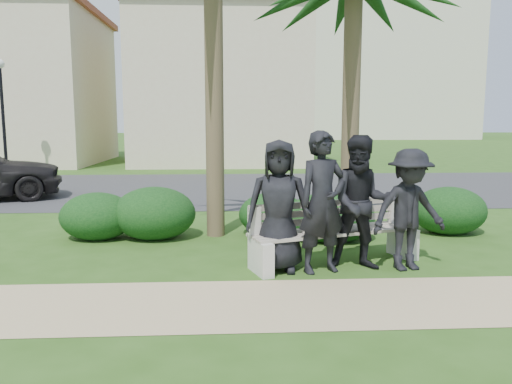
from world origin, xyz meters
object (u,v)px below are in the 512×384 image
man_a (279,206)px  man_d (409,210)px  man_c (362,203)px  man_b (323,202)px  street_lamp (2,96)px  park_bench (335,237)px

man_a → man_d: bearing=2.5°
man_d → man_c: bearing=161.7°
man_b → man_d: (1.20, 0.04, -0.12)m
man_a → man_c: 1.15m
street_lamp → man_c: size_ratio=2.31×
park_bench → man_c: man_c is taller
man_b → man_d: bearing=-17.1°
man_c → man_d: size_ratio=1.11×
man_c → man_a: bearing=-173.7°
man_b → man_d: man_b is taller
street_lamp → park_bench: size_ratio=1.62×
street_lamp → man_c: 16.27m
man_c → man_d: (0.64, -0.06, -0.09)m
park_bench → street_lamp: bearing=110.7°
street_lamp → man_b: size_ratio=2.24×
street_lamp → park_bench: bearing=-51.2°
man_a → street_lamp: bearing=130.1°
man_a → man_c: man_c is taller
man_c → man_d: 0.65m
man_a → man_b: size_ratio=0.94×
park_bench → man_a: size_ratio=1.47×
street_lamp → man_b: 15.99m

